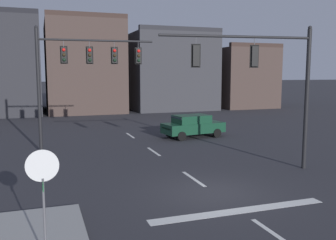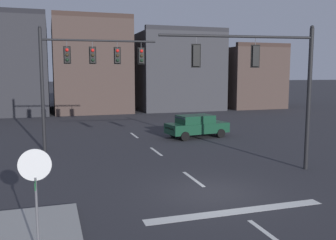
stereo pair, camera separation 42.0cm
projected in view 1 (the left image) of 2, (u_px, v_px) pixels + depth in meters
The scene contains 8 objects.
ground_plane at pixel (214, 193), 14.32m from camera, with size 400.00×400.00×0.00m, color #2B2B30.
stop_bar_paint at pixel (240, 211), 12.44m from camera, with size 6.40×0.50×0.01m, color silver.
lane_centreline at pixel (194, 179), 16.19m from camera, with size 0.16×26.40×0.01m.
signal_mast_near_side at pixel (267, 73), 17.01m from camera, with size 7.18×1.04×6.76m.
signal_mast_far_side at pixel (79, 66), 21.68m from camera, with size 6.78×0.66×7.24m.
stop_sign at pixel (43, 179), 8.63m from camera, with size 0.76×0.64×2.83m.
car_lot_nearside at pixel (193, 125), 26.56m from camera, with size 4.63×2.42×1.61m.
building_row at pixel (104, 70), 46.53m from camera, with size 39.67×13.48×11.04m.
Camera 1 is at (-6.18, -12.52, 4.58)m, focal length 39.73 mm.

